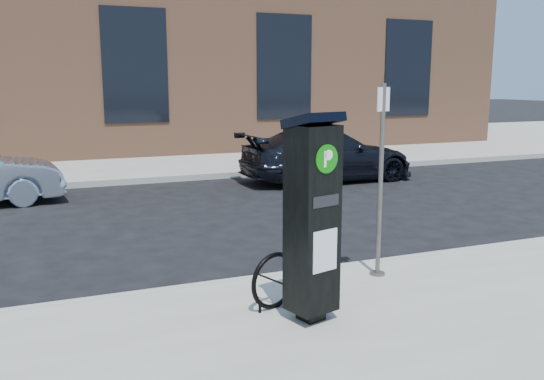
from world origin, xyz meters
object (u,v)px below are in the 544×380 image
parking_kiosk (312,216)px  bike_rack (274,281)px  sign_pole (381,182)px  car_dark (328,155)px

parking_kiosk → bike_rack: size_ratio=3.39×
sign_pole → car_dark: sign_pole is taller
sign_pole → bike_rack: sign_pole is taller
bike_rack → car_dark: size_ratio=0.14×
sign_pole → bike_rack: size_ratio=3.81×
bike_rack → parking_kiosk: bearing=-79.5°
parking_kiosk → car_dark: parking_kiosk is taller
bike_rack → car_dark: (4.60, 7.68, 0.21)m
parking_kiosk → car_dark: 9.21m
sign_pole → bike_rack: (-1.60, -0.51, -0.87)m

